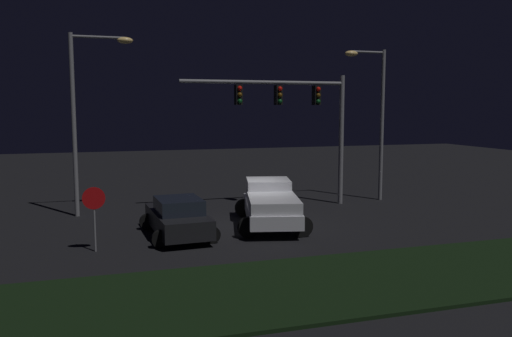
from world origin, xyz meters
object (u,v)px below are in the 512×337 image
traffic_signal_gantry (297,108)px  street_lamp_left (86,102)px  stop_sign (94,207)px  car_sedan (178,217)px  pickup_truck (270,202)px  street_lamp_right (375,106)px

traffic_signal_gantry → street_lamp_left: (-9.82, 0.68, 0.25)m
street_lamp_left → stop_sign: size_ratio=3.66×
traffic_signal_gantry → stop_sign: bearing=-149.3°
traffic_signal_gantry → car_sedan: bearing=-146.1°
pickup_truck → street_lamp_right: size_ratio=0.73×
car_sedan → street_lamp_left: size_ratio=0.55×
stop_sign → car_sedan: bearing=22.9°
stop_sign → pickup_truck: bearing=16.5°
traffic_signal_gantry → stop_sign: (-9.64, -5.72, -3.34)m
street_lamp_right → stop_sign: bearing=-156.7°
car_sedan → traffic_signal_gantry: bearing=-59.1°
car_sedan → stop_sign: bearing=109.9°
traffic_signal_gantry → street_lamp_right: size_ratio=1.06×
street_lamp_left → car_sedan: bearing=-57.9°
car_sedan → pickup_truck: bearing=-81.7°
pickup_truck → stop_sign: stop_sign is taller
traffic_signal_gantry → street_lamp_left: street_lamp_left is taller
pickup_truck → street_lamp_left: street_lamp_left is taller
pickup_truck → traffic_signal_gantry: size_ratio=0.69×
traffic_signal_gantry → stop_sign: 11.70m
street_lamp_left → traffic_signal_gantry: bearing=-4.0°
stop_sign → traffic_signal_gantry: bearing=30.7°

